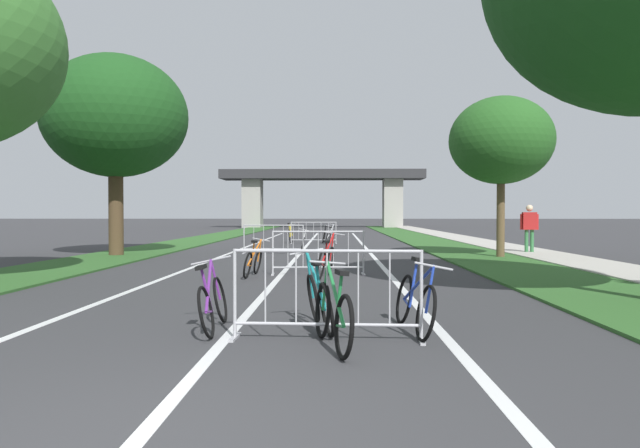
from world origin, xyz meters
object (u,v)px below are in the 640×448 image
crowd_barrier_fourth (314,233)px  bicycle_black_5 (324,236)px  tree_left_maple_mid (115,117)px  bicycle_red_2 (326,261)px  crowd_barrier_second (318,253)px  bicycle_green_6 (333,314)px  crowd_barrier_third (273,240)px  bicycle_purple_8 (213,302)px  bicycle_white_0 (303,243)px  bicycle_blue_3 (415,302)px  crowd_barrier_nearest (327,295)px  bicycle_silver_1 (329,237)px  bicycle_yellow_4 (291,235)px  bicycle_orange_7 (253,262)px  bicycle_teal_9 (319,300)px  tree_right_oak_mid (501,141)px  pedestrian_waiting (529,224)px

crowd_barrier_fourth → bicycle_black_5: crowd_barrier_fourth is taller
tree_left_maple_mid → bicycle_red_2: 10.57m
crowd_barrier_second → bicycle_green_6: size_ratio=1.36×
crowd_barrier_third → bicycle_purple_8: bearing=-87.1°
bicycle_white_0 → bicycle_blue_3: (2.17, -14.13, 0.02)m
tree_left_maple_mid → crowd_barrier_nearest: (7.37, -12.71, -4.22)m
crowd_barrier_third → crowd_barrier_nearest: bearing=-81.4°
bicycle_green_6 → crowd_barrier_second: bearing=79.6°
bicycle_black_5 → crowd_barrier_second: bearing=91.8°
tree_left_maple_mid → bicycle_green_6: 15.69m
crowd_barrier_nearest → bicycle_silver_1: bearing=90.5°
bicycle_red_2 → bicycle_purple_8: 6.03m
crowd_barrier_fourth → bicycle_yellow_4: size_ratio=1.36×
crowd_barrier_fourth → bicycle_orange_7: 14.40m
crowd_barrier_third → bicycle_yellow_4: crowd_barrier_third is taller
crowd_barrier_second → bicycle_yellow_4: size_ratio=1.36×
crowd_barrier_nearest → bicycle_black_5: crowd_barrier_nearest is taller
crowd_barrier_nearest → bicycle_red_2: size_ratio=1.32×
crowd_barrier_nearest → crowd_barrier_third: same height
bicycle_silver_1 → bicycle_blue_3: bearing=-77.6°
crowd_barrier_third → crowd_barrier_fourth: bearing=80.3°
crowd_barrier_third → crowd_barrier_fourth: same height
crowd_barrier_nearest → bicycle_white_0: size_ratio=1.39×
bicycle_black_5 → bicycle_teal_9: bicycle_teal_9 is taller
crowd_barrier_second → bicycle_red_2: crowd_barrier_second is taller
bicycle_green_6 → bicycle_orange_7: 7.23m
bicycle_silver_1 → bicycle_blue_3: size_ratio=0.94×
crowd_barrier_fourth → bicycle_black_5: 0.79m
bicycle_white_0 → bicycle_yellow_4: size_ratio=0.98×
crowd_barrier_second → bicycle_green_6: 7.39m
bicycle_orange_7 → bicycle_red_2: bearing=-2.2°
bicycle_white_0 → bicycle_orange_7: bearing=82.1°
crowd_barrier_nearest → bicycle_blue_3: bearing=22.3°
bicycle_white_0 → bicycle_purple_8: (-0.34, -14.07, 0.01)m
tree_right_oak_mid → crowd_barrier_second: (-5.81, -5.23, -3.31)m
bicycle_black_5 → bicycle_teal_9: size_ratio=0.98×
crowd_barrier_nearest → bicycle_teal_9: (-0.11, 0.57, -0.15)m
bicycle_red_2 → pedestrian_waiting: bearing=57.5°
tree_right_oak_mid → pedestrian_waiting: 3.69m
crowd_barrier_nearest → pedestrian_waiting: size_ratio=1.26×
crowd_barrier_nearest → bicycle_green_6: size_ratio=1.36×
bicycle_white_0 → bicycle_yellow_4: bearing=-84.9°
tree_right_oak_mid → crowd_barrier_fourth: tree_right_oak_mid is taller
tree_left_maple_mid → bicycle_orange_7: bearing=-47.7°
tree_right_oak_mid → bicycle_white_0: (-6.61, 2.35, -3.47)m
crowd_barrier_third → bicycle_green_6: 14.54m
bicycle_white_0 → crowd_barrier_second: bearing=93.1°
pedestrian_waiting → bicycle_black_5: bearing=141.3°
bicycle_blue_3 → bicycle_green_6: bicycle_green_6 is taller
bicycle_purple_8 → pedestrian_waiting: bearing=56.0°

